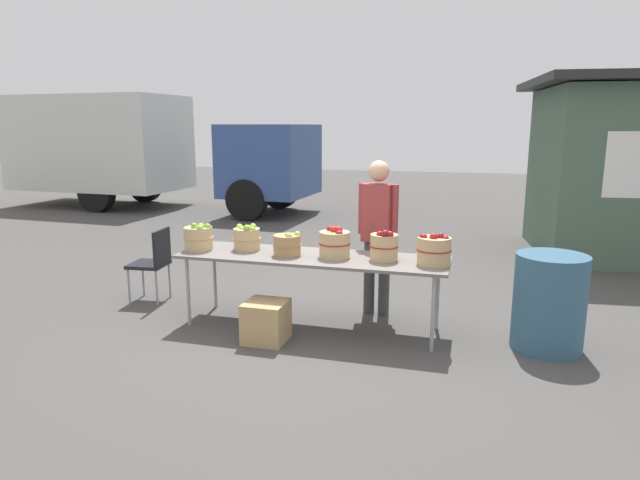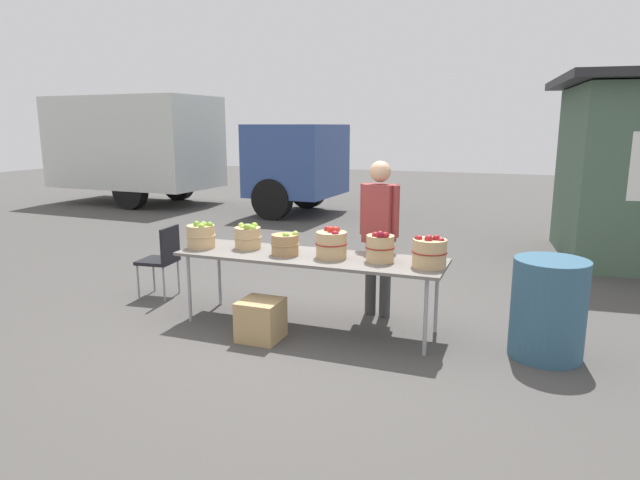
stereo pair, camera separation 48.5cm
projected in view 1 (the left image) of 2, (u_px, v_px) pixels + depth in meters
ground_plane at (312, 327)px, 5.64m from camera, size 40.00×40.00×0.00m
market_table at (312, 259)px, 5.49m from camera, size 2.70×0.76×0.75m
apple_basket_green_0 at (199, 237)px, 5.72m from camera, size 0.31×0.31×0.30m
apple_basket_green_1 at (247, 238)px, 5.72m from camera, size 0.29×0.29×0.28m
apple_basket_green_2 at (287, 245)px, 5.47m from camera, size 0.29×0.29×0.24m
apple_basket_red_0 at (335, 243)px, 5.39m from camera, size 0.32×0.32×0.31m
apple_basket_red_1 at (384, 246)px, 5.27m from camera, size 0.28×0.28×0.32m
apple_basket_red_2 at (434, 250)px, 5.10m from camera, size 0.33×0.33×0.31m
vendor_adult at (378, 225)px, 5.84m from camera, size 0.44×0.27×1.67m
box_truck at (136, 148)px, 13.60m from camera, size 7.78×2.47×2.75m
folding_chair at (154, 259)px, 6.36m from camera, size 0.44×0.44×0.86m
trash_barrel at (549, 302)px, 5.01m from camera, size 0.64×0.64×0.89m
produce_crate at (266, 321)px, 5.23m from camera, size 0.39×0.39×0.39m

